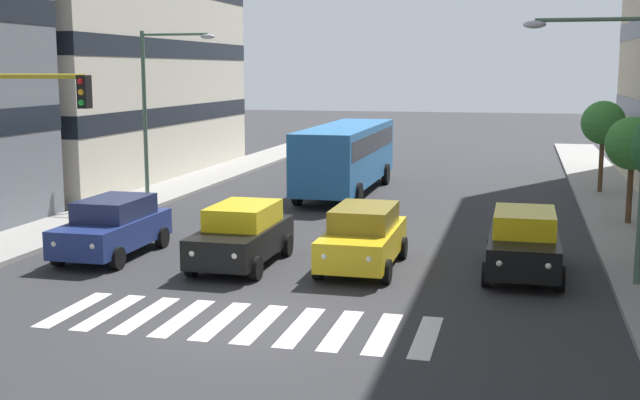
# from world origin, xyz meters

# --- Properties ---
(ground_plane) EXTENTS (180.00, 180.00, 0.00)m
(ground_plane) POSITION_xyz_m (0.00, 0.00, 0.00)
(ground_plane) COLOR #2D2D30
(crosswalk_markings) EXTENTS (8.55, 2.80, 0.01)m
(crosswalk_markings) POSITION_xyz_m (-0.00, 0.00, 0.00)
(crosswalk_markings) COLOR silver
(crosswalk_markings) RESTS_ON ground_plane
(car_0) EXTENTS (2.02, 4.44, 1.72)m
(car_0) POSITION_xyz_m (-5.97, -5.80, 0.89)
(car_0) COLOR black
(car_0) RESTS_ON ground_plane
(car_1) EXTENTS (2.02, 4.44, 1.72)m
(car_1) POSITION_xyz_m (-1.66, -5.48, 0.89)
(car_1) COLOR gold
(car_1) RESTS_ON ground_plane
(car_2) EXTENTS (2.02, 4.44, 1.72)m
(car_2) POSITION_xyz_m (1.70, -4.98, 0.89)
(car_2) COLOR black
(car_2) RESTS_ON ground_plane
(car_3) EXTENTS (2.02, 4.44, 1.72)m
(car_3) POSITION_xyz_m (5.77, -5.16, 0.89)
(car_3) COLOR navy
(car_3) RESTS_ON ground_plane
(bus_behind_traffic) EXTENTS (2.78, 10.50, 3.00)m
(bus_behind_traffic) POSITION_xyz_m (1.70, -18.98, 1.86)
(bus_behind_traffic) COLOR #286BAD
(bus_behind_traffic) RESTS_ON ground_plane
(street_lamp_left) EXTENTS (3.09, 0.28, 6.65)m
(street_lamp_left) POSITION_xyz_m (-8.20, -4.94, 4.28)
(street_lamp_left) COLOR #4C6B56
(street_lamp_left) RESTS_ON sidewalk_left
(street_lamp_right) EXTENTS (3.09, 0.28, 6.80)m
(street_lamp_right) POSITION_xyz_m (8.21, -13.57, 4.35)
(street_lamp_right) COLOR #4C6B56
(street_lamp_right) RESTS_ON sidewalk_right
(street_tree_2) EXTENTS (1.85, 1.85, 3.71)m
(street_tree_2) POSITION_xyz_m (-9.53, -13.55, 2.92)
(street_tree_2) COLOR #513823
(street_tree_2) RESTS_ON sidewalk_left
(street_tree_3) EXTENTS (1.89, 1.89, 3.97)m
(street_tree_3) POSITION_xyz_m (-9.23, -21.09, 3.15)
(street_tree_3) COLOR #513823
(street_tree_3) RESTS_ON sidewalk_left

